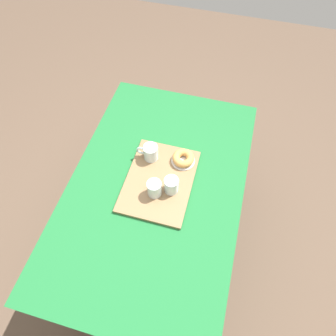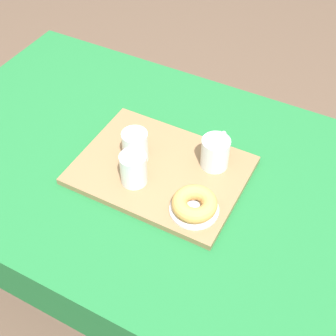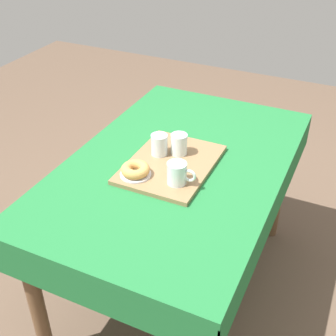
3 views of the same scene
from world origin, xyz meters
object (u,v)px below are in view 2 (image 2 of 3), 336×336
object	(u,v)px
water_glass_far	(135,148)
sugar_donut_left	(195,204)
dining_table	(151,190)
serving_tray	(161,170)
tea_mug_left	(215,153)
water_glass_near	(133,169)
donut_plate_left	(194,209)

from	to	relation	value
water_glass_far	sugar_donut_left	world-z (taller)	water_glass_far
dining_table	water_glass_far	size ratio (longest dim) A/B	15.22
serving_tray	tea_mug_left	size ratio (longest dim) A/B	3.87
tea_mug_left	water_glass_far	xyz separation A→B (m)	(0.20, 0.08, -0.00)
tea_mug_left	water_glass_far	world-z (taller)	water_glass_far
tea_mug_left	water_glass_near	world-z (taller)	water_glass_near
water_glass_far	sugar_donut_left	bearing A→B (deg)	158.02
donut_plate_left	dining_table	bearing A→B (deg)	-28.62
water_glass_near	water_glass_far	distance (m)	0.08
dining_table	sugar_donut_left	bearing A→B (deg)	151.38
dining_table	sugar_donut_left	size ratio (longest dim) A/B	12.07
serving_tray	donut_plate_left	size ratio (longest dim) A/B	3.61
serving_tray	water_glass_near	size ratio (longest dim) A/B	4.95
tea_mug_left	donut_plate_left	distance (m)	0.18
sugar_donut_left	donut_plate_left	bearing A→B (deg)	0.00
water_glass_far	sugar_donut_left	size ratio (longest dim) A/B	0.79
water_glass_far	sugar_donut_left	distance (m)	0.24
water_glass_near	sugar_donut_left	bearing A→B (deg)	175.10
dining_table	water_glass_near	distance (m)	0.19
dining_table	serving_tray	size ratio (longest dim) A/B	3.07
serving_tray	sugar_donut_left	size ratio (longest dim) A/B	3.93
tea_mug_left	donut_plate_left	world-z (taller)	tea_mug_left
serving_tray	sugar_donut_left	xyz separation A→B (m)	(-0.14, 0.09, 0.04)
sugar_donut_left	serving_tray	bearing A→B (deg)	-31.62
water_glass_far	donut_plate_left	size ratio (longest dim) A/B	0.73
water_glass_far	donut_plate_left	bearing A→B (deg)	158.02
serving_tray	water_glass_near	distance (m)	0.10
serving_tray	water_glass_far	size ratio (longest dim) A/B	4.95
water_glass_near	water_glass_far	xyz separation A→B (m)	(0.04, -0.07, -0.00)
dining_table	sugar_donut_left	distance (m)	0.26
serving_tray	donut_plate_left	bearing A→B (deg)	148.38
serving_tray	sugar_donut_left	bearing A→B (deg)	148.38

